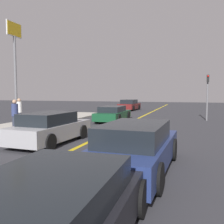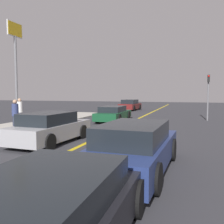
% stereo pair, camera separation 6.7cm
% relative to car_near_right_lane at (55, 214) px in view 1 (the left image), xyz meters
% --- Properties ---
extents(road_center_line, '(0.20, 60.00, 0.01)m').
position_rel_car_near_right_lane_xyz_m(road_center_line, '(-2.61, 15.15, -0.58)').
color(road_center_line, gold).
rests_on(road_center_line, ground_plane).
extents(sidewalk_left, '(3.31, 24.39, 0.11)m').
position_rel_car_near_right_lane_xyz_m(sidewalk_left, '(-8.71, 9.35, -0.53)').
color(sidewalk_left, '#ADA89E').
rests_on(sidewalk_left, ground_plane).
extents(car_near_right_lane, '(1.99, 4.30, 1.18)m').
position_rel_car_near_right_lane_xyz_m(car_near_right_lane, '(0.00, 0.00, 0.00)').
color(car_near_right_lane, black).
rests_on(car_near_right_lane, ground_plane).
extents(car_ahead_center, '(2.01, 4.74, 1.36)m').
position_rel_car_near_right_lane_xyz_m(car_ahead_center, '(0.25, 3.85, 0.08)').
color(car_ahead_center, navy).
rests_on(car_ahead_center, ground_plane).
extents(car_far_distant, '(2.03, 4.37, 1.32)m').
position_rel_car_near_right_lane_xyz_m(car_far_distant, '(-4.13, 6.64, 0.06)').
color(car_far_distant, '#9E9EA3').
rests_on(car_far_distant, ground_plane).
extents(car_parked_left_lot, '(1.92, 4.78, 1.16)m').
position_rel_car_near_right_lane_xyz_m(car_parked_left_lot, '(-4.03, 15.34, -0.01)').
color(car_parked_left_lot, '#144728').
rests_on(car_parked_left_lot, ground_plane).
extents(car_oncoming_far, '(2.12, 4.26, 1.33)m').
position_rel_car_near_right_lane_xyz_m(car_oncoming_far, '(-5.73, 27.55, 0.06)').
color(car_oncoming_far, maroon).
rests_on(car_oncoming_far, ground_plane).
extents(pedestrian_mid_group, '(0.38, 0.38, 1.67)m').
position_rel_car_near_right_lane_xyz_m(pedestrian_mid_group, '(-8.05, 9.20, 0.36)').
color(pedestrian_mid_group, '#282D3D').
rests_on(pedestrian_mid_group, sidewalk_left).
extents(pedestrian_far_standing, '(0.35, 0.35, 1.70)m').
position_rel_car_near_right_lane_xyz_m(pedestrian_far_standing, '(-9.37, 11.27, 0.37)').
color(pedestrian_far_standing, '#282D3D').
rests_on(pedestrian_far_standing, sidewalk_left).
extents(traffic_light, '(0.18, 0.40, 3.55)m').
position_rel_car_near_right_lane_xyz_m(traffic_light, '(2.84, 17.91, 1.63)').
color(traffic_light, slate).
rests_on(traffic_light, ground_plane).
extents(roadside_sign, '(0.20, 1.66, 7.65)m').
position_rel_car_near_right_lane_xyz_m(roadside_sign, '(-11.58, 13.74, 4.85)').
color(roadside_sign, slate).
rests_on(roadside_sign, ground_plane).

